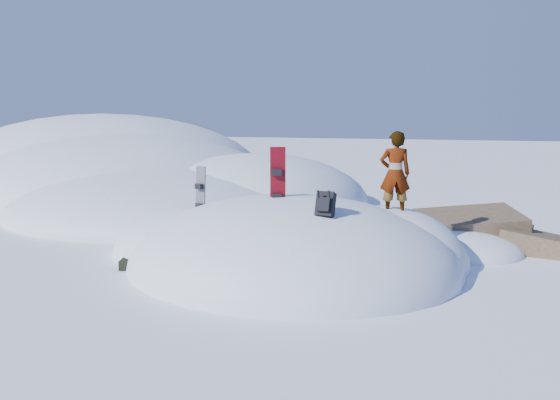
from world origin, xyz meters
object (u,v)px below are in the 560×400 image
(snowboard_red, at_px, (278,187))
(snowboard_dark, at_px, (200,198))
(person, at_px, (395,174))
(backpack, at_px, (325,204))

(snowboard_red, bearing_deg, snowboard_dark, 150.82)
(snowboard_red, xyz_separation_m, person, (2.30, 0.75, 0.28))
(snowboard_dark, height_order, backpack, snowboard_dark)
(backpack, relative_size, person, 0.31)
(backpack, distance_m, person, 2.05)
(snowboard_red, height_order, person, person)
(snowboard_red, xyz_separation_m, backpack, (1.22, -0.95, -0.14))
(snowboard_red, distance_m, backpack, 1.56)
(snowboard_dark, relative_size, person, 0.85)
(snowboard_red, distance_m, snowboard_dark, 2.05)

